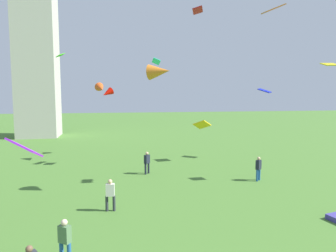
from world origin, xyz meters
TOP-DOWN VIEW (x-y plane):
  - person_0 at (5.54, 16.79)m, footprint 0.53×0.50m
  - person_2 at (-6.97, 8.46)m, footprint 0.51×0.47m
  - person_3 at (-5.27, 13.20)m, footprint 0.54×0.32m
  - person_4 at (-2.27, 20.43)m, footprint 0.52×0.52m
  - kite_flying_0 at (-2.12, 15.55)m, footprint 1.70×1.58m
  - kite_flying_1 at (2.40, 22.07)m, footprint 1.23×1.42m
  - kite_flying_3 at (-9.61, 13.83)m, footprint 1.76×1.72m
  - kite_flying_4 at (3.58, 24.08)m, footprint 1.61×1.59m
  - kite_flying_5 at (10.07, 24.00)m, footprint 1.45×1.44m
  - kite_flying_6 at (10.05, 15.48)m, footprint 1.09×0.75m
  - kite_flying_7 at (5.50, 15.47)m, footprint 1.37×1.12m
  - kite_flying_8 at (-5.29, 29.19)m, footprint 1.60×1.41m
  - kite_flying_9 at (-1.06, 22.89)m, footprint 0.66×1.01m
  - kite_flying_10 at (-9.88, 29.15)m, footprint 1.00×1.12m
  - kite_flying_11 at (-5.89, 26.09)m, footprint 1.22×1.57m

SIDE VIEW (x-z plane):
  - person_2 at x=-6.97m, z-range 0.11..1.81m
  - person_3 at x=-5.27m, z-range 0.12..1.87m
  - person_0 at x=5.54m, z-range 0.12..1.91m
  - person_4 at x=-2.27m, z-range 0.12..1.92m
  - kite_flying_3 at x=-9.61m, z-range 2.94..4.13m
  - kite_flying_4 at x=3.58m, z-range 3.04..4.07m
  - kite_flying_8 at x=-5.29m, z-range 6.03..7.27m
  - kite_flying_5 at x=10.07m, z-range 6.58..7.11m
  - kite_flying_11 at x=-5.89m, z-range 6.46..7.61m
  - kite_flying_0 at x=-2.12m, z-range 7.24..8.27m
  - kite_flying_6 at x=10.05m, z-range 8.32..8.63m
  - kite_flying_9 at x=-1.06m, z-range 9.01..9.59m
  - kite_flying_10 at x=-9.88m, z-range 10.24..10.66m
  - kite_flying_7 at x=5.50m, z-range 11.62..12.29m
  - kite_flying_1 at x=2.40m, z-range 13.36..13.80m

